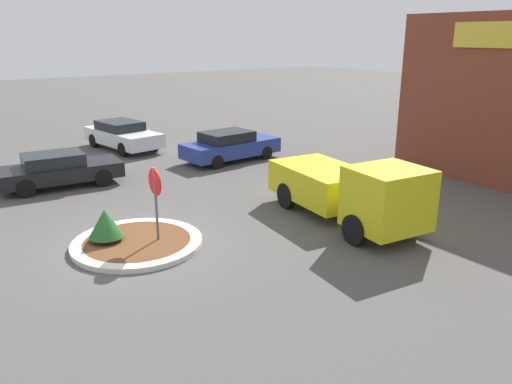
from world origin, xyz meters
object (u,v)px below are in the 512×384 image
at_px(stop_sign, 155,192).
at_px(parked_sedan_white, 122,135).
at_px(utility_truck, 348,190).
at_px(parked_sedan_black, 59,169).
at_px(parked_sedan_blue, 230,146).

xyz_separation_m(stop_sign, parked_sedan_white, (-12.17, 3.72, -0.79)).
bearing_deg(utility_truck, parked_sedan_black, -138.99).
bearing_deg(parked_sedan_black, parked_sedan_blue, 2.68).
distance_m(parked_sedan_black, parked_sedan_white, 6.61).
relative_size(utility_truck, parked_sedan_blue, 1.26).
relative_size(parked_sedan_blue, parked_sedan_white, 0.94).
relative_size(stop_sign, parked_sedan_white, 0.44).
relative_size(stop_sign, parked_sedan_blue, 0.47).
bearing_deg(parked_sedan_black, utility_truck, -50.86).
bearing_deg(stop_sign, parked_sedan_white, 163.00).
relative_size(parked_sedan_black, parked_sedan_blue, 0.98).
height_order(stop_sign, utility_truck, stop_sign).
xyz_separation_m(parked_sedan_blue, parked_sedan_white, (-5.20, -3.09, 0.03)).
distance_m(stop_sign, parked_sedan_white, 12.75).
bearing_deg(parked_sedan_white, parked_sedan_blue, 21.99).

